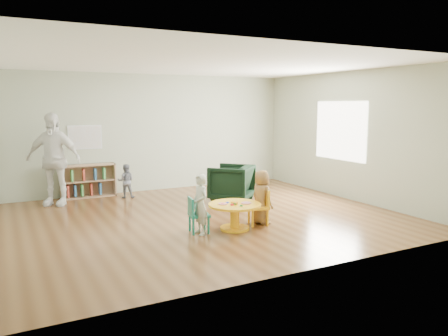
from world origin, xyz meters
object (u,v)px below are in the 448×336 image
kid_chair_left (196,214)px  armchair (232,183)px  toddler (126,181)px  adult_caretaker (53,159)px  activity_table (235,212)px  bookshelf (87,181)px  kid_chair_right (261,206)px  child_left (200,204)px  child_right (262,197)px

kid_chair_left → armchair: (1.66, 1.87, 0.08)m
kid_chair_left → toddler: (-0.31, 3.22, 0.07)m
armchair → toddler: 2.39m
kid_chair_left → adult_caretaker: adult_caretaker is taller
activity_table → bookshelf: bookshelf is taller
kid_chair_right → armchair: armchair is taller
bookshelf → child_left: bearing=-74.1°
child_right → kid_chair_left: bearing=80.9°
activity_table → adult_caretaker: 4.19m
adult_caretaker → armchair: bearing=8.7°
kid_chair_left → bookshelf: bookshelf is taller
bookshelf → toddler: size_ratio=1.57×
kid_chair_left → toddler: size_ratio=0.77×
bookshelf → adult_caretaker: 1.08m
activity_table → kid_chair_left: 0.66m
activity_table → child_left: size_ratio=0.90×
child_right → armchair: bearing=-20.8°
activity_table → adult_caretaker: adult_caretaker is taller
kid_chair_left → child_right: child_right is taller
kid_chair_right → armchair: bearing=2.8°
armchair → adult_caretaker: size_ratio=0.45×
child_left → toddler: 3.34m
activity_table → toddler: size_ratio=1.15×
bookshelf → toddler: (0.75, -0.48, 0.02)m
kid_chair_right → toddler: 3.61m
activity_table → child_right: child_right is taller
adult_caretaker → toddler: bearing=30.0°
kid_chair_left → adult_caretaker: (-1.81, 3.21, 0.65)m
kid_chair_right → adult_caretaker: size_ratio=0.32×
kid_chair_left → toddler: toddler is taller
kid_chair_left → bookshelf: bearing=-154.3°
kid_chair_right → toddler: toddler is taller
bookshelf → kid_chair_right: bearing=-59.1°
toddler → adult_caretaker: size_ratio=0.40×
kid_chair_left → armchair: size_ratio=0.68×
kid_chair_right → kid_chair_left: bearing=103.4°
kid_chair_left → child_left: (0.02, -0.10, 0.17)m
kid_chair_right → child_right: size_ratio=0.65×
bookshelf → child_right: child_right is taller
child_right → toddler: child_right is taller
bookshelf → activity_table: bearing=-65.9°
kid_chair_right → toddler: size_ratio=0.81×
adult_caretaker → child_left: bearing=-31.2°
kid_chair_right → child_left: 1.19m
armchair → activity_table: bearing=20.1°
kid_chair_right → bookshelf: 4.39m
kid_chair_right → activity_table: bearing=112.1°
kid_chair_right → child_left: child_left is taller
kid_chair_left → child_right: size_ratio=0.62×
child_right → adult_caretaker: size_ratio=0.49×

